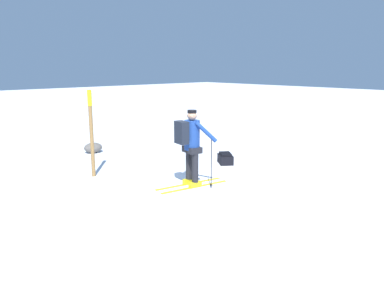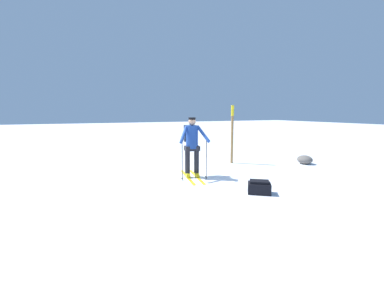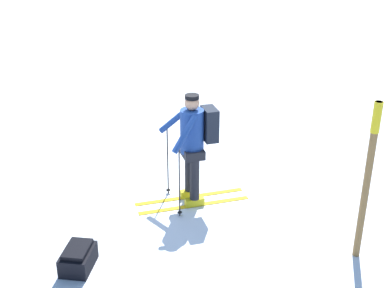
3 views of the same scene
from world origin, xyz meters
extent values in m
plane|color=white|center=(0.00, 0.00, 0.00)|extent=(80.00, 80.00, 0.00)
cube|color=gold|center=(-0.09, 0.28, 0.01)|extent=(1.78, 0.42, 0.01)
cube|color=yellow|center=(-0.09, 0.28, 0.07)|extent=(0.32, 0.16, 0.12)
cylinder|color=black|center=(-0.09, 0.28, 0.50)|extent=(0.15, 0.15, 0.75)
cube|color=gold|center=(-0.14, 0.01, 0.01)|extent=(1.78, 0.42, 0.01)
cube|color=yellow|center=(-0.14, 0.01, 0.07)|extent=(0.32, 0.16, 0.12)
cylinder|color=black|center=(-0.14, 0.01, 0.50)|extent=(0.15, 0.15, 0.75)
cube|color=black|center=(-0.12, 0.14, 0.88)|extent=(0.38, 0.48, 0.14)
cylinder|color=navy|center=(-0.12, 0.14, 1.22)|extent=(0.36, 0.36, 0.68)
sphere|color=tan|center=(-0.12, 0.14, 1.67)|extent=(0.22, 0.22, 0.22)
cylinder|color=black|center=(-0.12, 0.14, 1.77)|extent=(0.21, 0.21, 0.06)
cube|color=black|center=(-0.39, 0.20, 1.31)|extent=(0.26, 0.38, 0.51)
cylinder|color=black|center=(0.25, 0.44, 0.60)|extent=(0.02, 0.02, 1.20)
cylinder|color=black|center=(0.25, 0.44, 0.06)|extent=(0.07, 0.07, 0.01)
cylinder|color=navy|center=(0.13, 0.40, 1.32)|extent=(0.51, 0.27, 0.49)
cylinder|color=black|center=(0.11, -0.27, 0.60)|extent=(0.02, 0.02, 1.20)
cylinder|color=black|center=(0.11, -0.27, 0.06)|extent=(0.07, 0.07, 0.01)
cylinder|color=navy|center=(0.02, -0.18, 1.32)|extent=(0.44, 0.42, 0.49)
cube|color=black|center=(1.98, 0.99, 0.13)|extent=(0.61, 0.65, 0.26)
cube|color=black|center=(1.98, 0.99, 0.29)|extent=(0.50, 0.54, 0.06)
cylinder|color=olive|center=(-1.45, 2.42, 1.10)|extent=(0.09, 0.09, 2.21)
cylinder|color=yellow|center=(-1.45, 2.42, 2.01)|extent=(0.11, 0.11, 0.40)
ellipsoid|color=#5B5651|center=(-0.16, 4.86, 0.16)|extent=(0.59, 0.50, 0.32)
camera|label=1|loc=(-5.86, -6.08, 2.79)|focal=35.00mm
camera|label=2|loc=(6.79, -2.97, 1.97)|focal=24.00mm
camera|label=3|loc=(3.25, 6.74, 4.36)|focal=50.00mm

